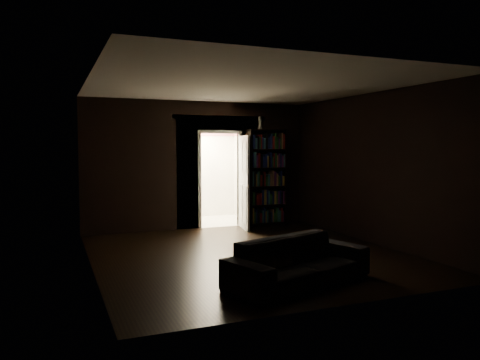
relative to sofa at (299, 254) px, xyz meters
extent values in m
plane|color=black|center=(0.05, 1.79, -0.39)|extent=(5.50, 5.50, 0.00)
cube|color=black|center=(-1.18, 4.59, 1.01)|extent=(2.55, 0.10, 2.80)
cube|color=black|center=(1.77, 4.59, 1.01)|extent=(1.55, 0.10, 2.80)
cube|color=black|center=(0.55, 4.59, 2.06)|extent=(0.90, 0.10, 0.70)
cube|color=black|center=(-2.45, 1.79, 1.01)|extent=(0.02, 5.50, 2.80)
cube|color=black|center=(2.55, 1.79, 1.01)|extent=(0.02, 5.50, 2.80)
cube|color=black|center=(0.05, -0.96, 1.01)|extent=(5.00, 0.02, 2.80)
cube|color=beige|center=(0.05, 1.79, 2.41)|extent=(5.00, 5.50, 0.02)
cube|color=silver|center=(0.55, 4.53, 0.66)|extent=(1.04, 0.06, 2.17)
cube|color=beige|center=(0.55, 5.44, -0.44)|extent=(2.20, 1.80, 0.10)
cube|color=beige|center=(0.55, 6.29, 0.81)|extent=(2.20, 0.10, 2.40)
cube|color=beige|center=(-0.50, 5.44, 0.81)|extent=(0.10, 1.60, 2.40)
cube|color=beige|center=(1.60, 5.44, 0.81)|extent=(0.10, 1.60, 2.40)
cube|color=beige|center=(0.55, 5.44, 2.06)|extent=(2.20, 1.80, 0.10)
cube|color=#D47277|center=(0.55, 6.23, 1.83)|extent=(2.00, 0.04, 0.26)
imported|color=black|center=(0.00, 0.00, 0.00)|extent=(2.22, 1.48, 0.79)
cube|color=black|center=(1.59, 4.34, 0.71)|extent=(0.94, 0.47, 2.20)
cube|color=white|center=(-0.05, 5.82, 0.43)|extent=(0.84, 0.79, 1.65)
cube|color=silver|center=(0.94, 4.10, 0.63)|extent=(0.20, 0.85, 2.05)
cube|color=silver|center=(1.45, 4.36, 1.95)|extent=(0.12, 0.12, 0.29)
cube|color=black|center=(-0.02, 5.79, 1.40)|extent=(0.68, 0.35, 0.29)
camera|label=1|loc=(-3.00, -5.30, 1.40)|focal=35.00mm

